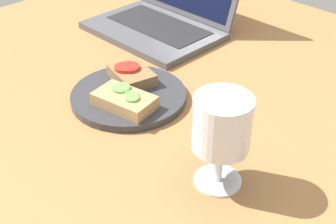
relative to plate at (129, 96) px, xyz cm
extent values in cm
cube|color=#9E6B3D|center=(7.97, -1.40, -2.26)|extent=(140.00, 140.00, 3.00)
cylinder|color=#333338|center=(0.00, 0.00, 0.00)|extent=(22.74, 22.74, 1.53)
cube|color=brown|center=(-3.09, 3.64, 1.97)|extent=(10.80, 8.90, 2.42)
cylinder|color=red|center=(-4.43, 2.83, 3.52)|extent=(3.95, 3.95, 0.67)
cylinder|color=red|center=(-3.90, 3.63, 3.51)|extent=(4.31, 4.31, 0.65)
cube|color=#A88456|center=(3.09, -3.64, 1.99)|extent=(12.31, 8.49, 2.46)
cylinder|color=#6BB74C|center=(4.15, -2.82, 3.39)|extent=(2.65, 2.65, 0.35)
cylinder|color=#6BB74C|center=(1.00, -2.63, 3.44)|extent=(3.50, 3.50, 0.44)
cylinder|color=#6BB74C|center=(5.14, -3.51, 3.44)|extent=(2.65, 2.65, 0.43)
cylinder|color=white|center=(27.64, -5.83, -0.56)|extent=(7.46, 7.46, 0.40)
cylinder|color=white|center=(27.64, -5.83, 2.89)|extent=(1.16, 1.16, 6.50)
cylinder|color=white|center=(27.64, -5.83, 10.32)|extent=(8.66, 8.66, 8.36)
cylinder|color=white|center=(27.64, -5.83, 9.50)|extent=(7.96, 7.96, 6.72)
cube|color=#4C4C51|center=(-18.80, 24.36, 0.09)|extent=(31.97, 22.13, 1.70)
cube|color=#232326|center=(-18.80, 26.35, 1.01)|extent=(26.21, 12.17, 0.16)
camera|label=1|loc=(60.38, -49.66, 49.21)|focal=50.00mm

